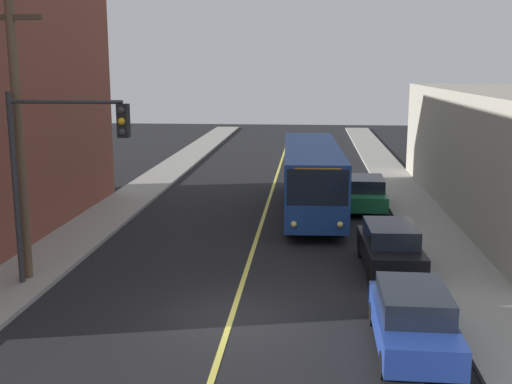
% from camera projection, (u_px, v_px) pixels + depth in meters
% --- Properties ---
extents(ground_plane, '(120.00, 120.00, 0.00)m').
position_uv_depth(ground_plane, '(231.00, 318.00, 17.62)').
color(ground_plane, black).
extents(sidewalk_left, '(2.50, 90.00, 0.15)m').
position_uv_depth(sidewalk_left, '(97.00, 223.00, 27.99)').
color(sidewalk_left, gray).
rests_on(sidewalk_left, ground).
extents(sidewalk_right, '(2.50, 90.00, 0.15)m').
position_uv_depth(sidewalk_right, '(430.00, 230.00, 26.77)').
color(sidewalk_right, gray).
rests_on(sidewalk_right, ground).
extents(lane_stripe_center, '(0.16, 60.00, 0.01)m').
position_uv_depth(lane_stripe_center, '(268.00, 204.00, 32.28)').
color(lane_stripe_center, '#D8CC4C').
rests_on(lane_stripe_center, ground).
extents(city_bus, '(2.99, 12.23, 3.20)m').
position_uv_depth(city_bus, '(312.00, 175.00, 30.10)').
color(city_bus, navy).
rests_on(city_bus, ground).
extents(parked_car_blue, '(1.86, 4.42, 1.62)m').
position_uv_depth(parked_car_blue, '(413.00, 319.00, 15.43)').
color(parked_car_blue, navy).
rests_on(parked_car_blue, ground).
extents(parked_car_black, '(1.95, 4.46, 1.62)m').
position_uv_depth(parked_car_black, '(390.00, 246.00, 21.63)').
color(parked_car_black, black).
rests_on(parked_car_black, ground).
extents(parked_car_green, '(1.91, 4.44, 1.62)m').
position_uv_depth(parked_car_green, '(366.00, 193.00, 30.73)').
color(parked_car_green, '#196038').
rests_on(parked_car_green, ground).
extents(utility_pole_near, '(2.40, 0.28, 9.69)m').
position_uv_depth(utility_pole_near, '(17.00, 112.00, 19.56)').
color(utility_pole_near, brown).
rests_on(utility_pole_near, sidewalk_left).
extents(traffic_signal_left_corner, '(3.75, 0.48, 6.00)m').
position_uv_depth(traffic_signal_left_corner, '(61.00, 153.00, 19.16)').
color(traffic_signal_left_corner, '#2D2D33').
rests_on(traffic_signal_left_corner, sidewalk_left).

